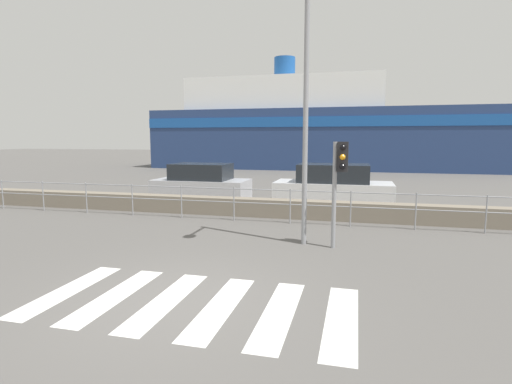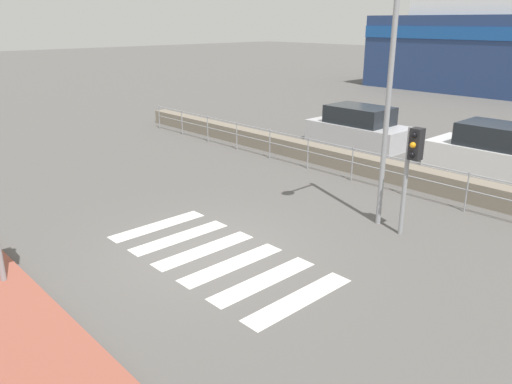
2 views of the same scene
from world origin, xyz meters
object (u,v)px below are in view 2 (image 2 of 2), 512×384
at_px(traffic_light_far, 412,158).
at_px(streetlamp, 384,65).
at_px(parked_car_white, 503,154).
at_px(parked_car_silver, 359,128).

relative_size(traffic_light_far, streetlamp, 0.42).
bearing_deg(parked_car_white, streetlamp, -92.77).
distance_m(traffic_light_far, parked_car_silver, 8.90).
relative_size(traffic_light_far, parked_car_silver, 0.62).
distance_m(traffic_light_far, parked_car_white, 6.60).
bearing_deg(traffic_light_far, streetlamp, -174.26).
height_order(traffic_light_far, parked_car_white, traffic_light_far).
xyz_separation_m(traffic_light_far, parked_car_silver, (-5.99, 6.48, -1.18)).
height_order(traffic_light_far, streetlamp, streetlamp).
distance_m(streetlamp, parked_car_white, 7.24).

